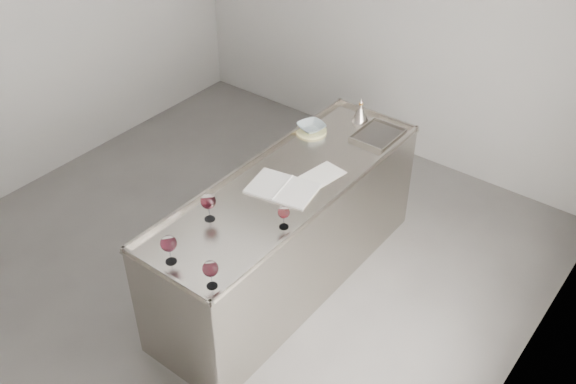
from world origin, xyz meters
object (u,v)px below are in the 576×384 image
Objects in this scene: wine_glass_right at (210,269)px; wine_glass_small at (284,213)px; wine_glass_left at (208,202)px; wine_glass_middle at (169,244)px; counter at (289,233)px; ceramic_bowl at (311,127)px; wine_funnel at (360,114)px; notebook at (282,188)px.

wine_glass_right reaches higher than wine_glass_small.
wine_glass_left is 0.62m from wine_glass_right.
wine_glass_small is (0.43, 0.23, -0.03)m from wine_glass_left.
wine_glass_middle is at bearing -116.57° from wine_glass_small.
wine_glass_middle is (0.10, -0.44, -0.00)m from wine_glass_left.
counter is 1.27m from wine_glass_right.
wine_glass_left reaches higher than ceramic_bowl.
wine_glass_middle is at bearing -180.00° from wine_glass_right.
wine_glass_left reaches higher than wine_glass_right.
wine_glass_left reaches higher than counter.
wine_glass_right is at bearing -75.73° from counter.
counter is 1.16m from wine_funnel.
ceramic_bowl is at bearing 107.62° from wine_glass_right.
wine_glass_left is 1.67m from wine_funnel.
wine_glass_middle reaches higher than ceramic_bowl.
wine_glass_left is 0.45m from wine_glass_middle.
wine_glass_middle is 1.23× the size of wine_glass_small.
wine_glass_left is 0.39× the size of notebook.
wine_funnel is at bearing 89.99° from wine_glass_middle.
wine_glass_left is (-0.16, -0.64, 0.61)m from counter.
wine_glass_small is at bearing 63.43° from wine_glass_middle.
wine_glass_right is (0.34, 0.00, -0.01)m from wine_glass_middle.
wine_glass_middle is 0.39× the size of notebook.
wine_glass_right is 0.67m from wine_glass_small.
wine_glass_small is 0.43m from notebook.
wine_glass_right is (0.27, -1.08, 0.60)m from counter.
counter is 4.72× the size of notebook.
wine_glass_left is at bearing -84.84° from ceramic_bowl.
wine_glass_small is at bearing 28.34° from wine_glass_left.
wine_glass_middle is 0.34m from wine_glass_right.
counter is 0.90m from wine_glass_left.
ceramic_bowl is (-0.29, 0.74, 0.04)m from notebook.
counter is 0.87m from ceramic_bowl.
wine_funnel is at bearing 93.45° from counter.
wine_glass_right is (0.43, -0.44, -0.01)m from wine_glass_left.
wine_glass_middle is 0.75m from wine_glass_small.
notebook is (0.08, 0.99, -0.13)m from wine_glass_middle.
counter is 12.19× the size of wine_glass_left.
wine_glass_middle is at bearing -90.01° from wine_funnel.
wine_glass_middle is at bearing -93.31° from counter.
wine_glass_small is 0.78× the size of wine_funnel.
wine_funnel is at bearing 103.20° from wine_glass_small.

